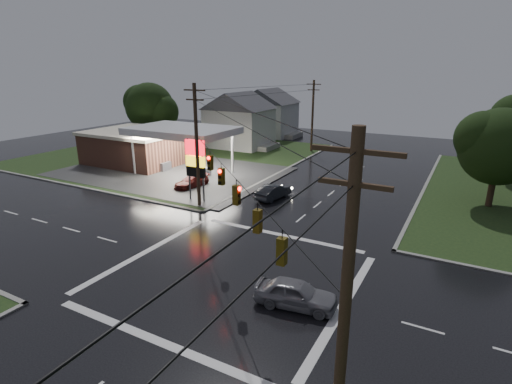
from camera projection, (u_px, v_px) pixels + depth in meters
The scene contains 15 objects.
ground at pixel (233, 275), 24.65m from camera, with size 120.00×120.00×0.00m, color black.
grass_nw at pixel (175, 155), 58.30m from camera, with size 36.00×36.00×0.08m, color #1A3116.
gas_station at pixel (145, 145), 52.12m from camera, with size 26.20×18.00×5.60m.
pylon_sign at pixel (195, 160), 37.04m from camera, with size 2.00×0.35×6.00m.
utility_pole_nw at pixel (197, 145), 35.24m from camera, with size 2.20×0.32×11.00m.
utility_pole_se at pixel (344, 324), 10.64m from camera, with size 2.20×0.32×11.00m.
utility_pole_n at pixel (313, 115), 59.19m from camera, with size 2.20×0.32×10.50m.
traffic_signals at pixel (231, 173), 22.69m from camera, with size 26.87×26.87×1.47m.
house_near at pixel (240, 119), 63.06m from camera, with size 11.05×8.48×8.60m.
house_far at pixel (268, 112), 73.57m from camera, with size 11.05×8.48×8.60m.
tree_nw_behind at pixel (150, 107), 63.39m from camera, with size 8.93×7.60×10.00m.
tree_ne_near at pixel (501, 147), 34.95m from camera, with size 7.99×6.80×8.98m.
car_north at pixel (273, 192), 38.74m from camera, with size 1.50×4.30×1.42m, color #21252A.
car_crossing at pixel (296, 294), 21.21m from camera, with size 1.78×4.42×1.51m, color gray.
car_pump at pixel (192, 182), 42.51m from camera, with size 1.70×4.19×1.22m, color #541613.
Camera 1 is at (11.80, -18.61, 12.26)m, focal length 28.00 mm.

